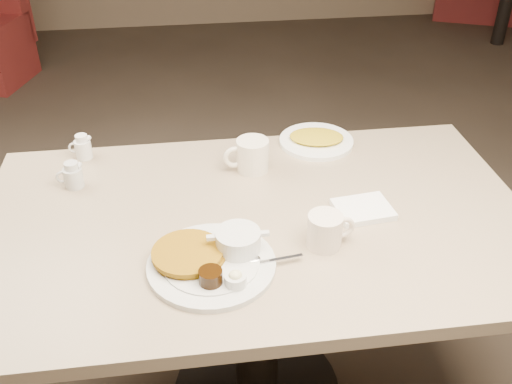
{
  "coord_description": "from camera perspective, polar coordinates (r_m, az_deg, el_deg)",
  "views": [
    {
      "loc": [
        -0.17,
        -1.26,
        1.69
      ],
      "look_at": [
        0.0,
        0.02,
        0.82
      ],
      "focal_mm": 40.79,
      "sensor_mm": 36.0,
      "label": 1
    }
  ],
  "objects": [
    {
      "name": "creamer_right",
      "position": [
        1.91,
        -16.63,
        4.21
      ],
      "size": [
        0.08,
        0.07,
        0.08
      ],
      "color": "white",
      "rests_on": "diner_table"
    },
    {
      "name": "main_plate",
      "position": [
        1.42,
        -4.19,
        -6.4
      ],
      "size": [
        0.38,
        0.32,
        0.07
      ],
      "color": "silver",
      "rests_on": "diner_table"
    },
    {
      "name": "creamer_left",
      "position": [
        1.77,
        -17.53,
        1.54
      ],
      "size": [
        0.08,
        0.07,
        0.08
      ],
      "color": "silver",
      "rests_on": "diner_table"
    },
    {
      "name": "diner_table",
      "position": [
        1.69,
        0.09,
        -7.14
      ],
      "size": [
        1.5,
        0.9,
        0.75
      ],
      "color": "tan",
      "rests_on": "ground"
    },
    {
      "name": "coffee_mug_far",
      "position": [
        1.76,
        -0.47,
        3.62
      ],
      "size": [
        0.14,
        0.11,
        0.1
      ],
      "color": "white",
      "rests_on": "diner_table"
    },
    {
      "name": "napkin",
      "position": [
        1.62,
        10.45,
        -1.69
      ],
      "size": [
        0.16,
        0.14,
        0.02
      ],
      "color": "white",
      "rests_on": "diner_table"
    },
    {
      "name": "coffee_mug_near",
      "position": [
        1.47,
        6.88,
        -3.72
      ],
      "size": [
        0.13,
        0.1,
        0.09
      ],
      "color": "white",
      "rests_on": "diner_table"
    },
    {
      "name": "hash_plate",
      "position": [
        1.93,
        5.94,
        5.12
      ],
      "size": [
        0.28,
        0.28,
        0.04
      ],
      "color": "white",
      "rests_on": "diner_table"
    }
  ]
}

